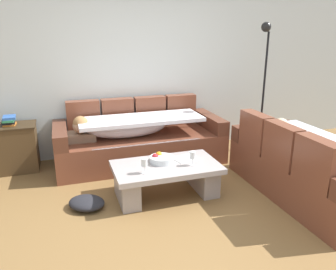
# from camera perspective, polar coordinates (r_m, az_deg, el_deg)

# --- Properties ---
(ground_plane) EXTENTS (14.00, 14.00, 0.00)m
(ground_plane) POSITION_cam_1_polar(r_m,az_deg,el_deg) (3.51, 3.24, -13.86)
(ground_plane) COLOR brown
(back_wall) EXTENTS (9.00, 0.10, 2.70)m
(back_wall) POSITION_cam_1_polar(r_m,az_deg,el_deg) (5.08, -5.54, 12.07)
(back_wall) COLOR #B6BFBE
(back_wall) RESTS_ON ground_plane
(couch_along_wall) EXTENTS (2.35, 0.92, 0.88)m
(couch_along_wall) POSITION_cam_1_polar(r_m,az_deg,el_deg) (4.76, -5.27, -0.88)
(couch_along_wall) COLOR brown
(couch_along_wall) RESTS_ON ground_plane
(couch_near_window) EXTENTS (0.92, 1.94, 0.88)m
(couch_near_window) POSITION_cam_1_polar(r_m,az_deg,el_deg) (4.11, 22.58, -5.18)
(couch_near_window) COLOR brown
(couch_near_window) RESTS_ON ground_plane
(coffee_table) EXTENTS (1.20, 0.68, 0.38)m
(coffee_table) POSITION_cam_1_polar(r_m,az_deg,el_deg) (3.81, -0.31, -7.10)
(coffee_table) COLOR #A09795
(coffee_table) RESTS_ON ground_plane
(fruit_bowl) EXTENTS (0.28, 0.28, 0.10)m
(fruit_bowl) POSITION_cam_1_polar(r_m,az_deg,el_deg) (3.81, -1.22, -4.14)
(fruit_bowl) COLOR silver
(fruit_bowl) RESTS_ON coffee_table
(wine_glass_near_left) EXTENTS (0.07, 0.07, 0.17)m
(wine_glass_near_left) POSITION_cam_1_polar(r_m,az_deg,el_deg) (3.50, -4.12, -4.85)
(wine_glass_near_left) COLOR silver
(wine_glass_near_left) RESTS_ON coffee_table
(wine_glass_near_right) EXTENTS (0.07, 0.07, 0.17)m
(wine_glass_near_right) POSITION_cam_1_polar(r_m,az_deg,el_deg) (3.70, 4.26, -3.58)
(wine_glass_near_right) COLOR silver
(wine_glass_near_right) RESTS_ON coffee_table
(open_magazine) EXTENTS (0.32, 0.27, 0.01)m
(open_magazine) POSITION_cam_1_polar(r_m,az_deg,el_deg) (3.92, 3.13, -4.05)
(open_magazine) COLOR white
(open_magazine) RESTS_ON coffee_table
(side_cabinet) EXTENTS (0.72, 0.44, 0.64)m
(side_cabinet) POSITION_cam_1_polar(r_m,az_deg,el_deg) (4.92, -25.67, -2.08)
(side_cabinet) COLOR #4A351E
(side_cabinet) RESTS_ON ground_plane
(book_stack_on_cabinet) EXTENTS (0.19, 0.23, 0.12)m
(book_stack_on_cabinet) POSITION_cam_1_polar(r_m,az_deg,el_deg) (4.81, -25.77, 2.27)
(book_stack_on_cabinet) COLOR #B76623
(book_stack_on_cabinet) RESTS_ON side_cabinet
(floor_lamp) EXTENTS (0.33, 0.31, 1.95)m
(floor_lamp) POSITION_cam_1_polar(r_m,az_deg,el_deg) (5.23, 16.12, 9.05)
(floor_lamp) COLOR black
(floor_lamp) RESTS_ON ground_plane
(crumpled_garment) EXTENTS (0.51, 0.50, 0.12)m
(crumpled_garment) POSITION_cam_1_polar(r_m,az_deg,el_deg) (3.73, -13.87, -11.30)
(crumpled_garment) COLOR #232328
(crumpled_garment) RESTS_ON ground_plane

